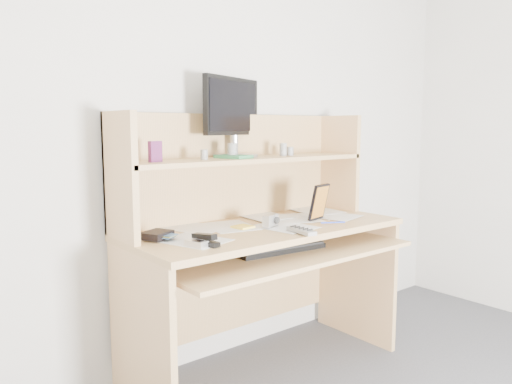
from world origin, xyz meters
TOP-DOWN VIEW (x-y plane):
  - back_wall at (0.00, 1.80)m, footprint 3.60×0.04m
  - desk at (0.00, 1.56)m, footprint 1.40×0.70m
  - paper_clutter at (0.00, 1.48)m, footprint 1.32×0.54m
  - keyboard at (-0.02, 1.37)m, footprint 0.47×0.21m
  - tv_remote at (0.01, 1.24)m, footprint 0.08×0.18m
  - flip_phone at (-0.50, 1.33)m, footprint 0.07×0.10m
  - stapler at (-0.46, 1.32)m, footprint 0.05×0.14m
  - wallet at (-0.56, 1.54)m, footprint 0.15×0.14m
  - sticky_note_pad at (-0.12, 1.51)m, footprint 0.10×0.10m
  - digital_camera at (-0.01, 1.44)m, footprint 0.10×0.07m
  - game_case at (0.30, 1.41)m, footprint 0.13×0.05m
  - blue_pen at (0.28, 1.30)m, footprint 0.11×0.07m
  - card_box at (-0.53, 1.60)m, footprint 0.07×0.04m
  - shelf_book at (-0.10, 1.61)m, footprint 0.15×0.18m
  - chip_stack_a at (-0.28, 1.60)m, footprint 0.04×0.04m
  - chip_stack_b at (-0.11, 1.61)m, footprint 0.05×0.05m
  - chip_stack_c at (0.27, 1.61)m, footprint 0.05×0.05m
  - chip_stack_d at (0.22, 1.61)m, footprint 0.05×0.05m
  - monitor at (-0.03, 1.71)m, footprint 0.45×0.24m

SIDE VIEW (x-z plane):
  - keyboard at x=-0.02m, z-range 0.65..0.68m
  - desk at x=0.00m, z-range 0.04..1.34m
  - paper_clutter at x=0.00m, z-range 0.75..0.76m
  - sticky_note_pad at x=-0.12m, z-range 0.75..0.76m
  - blue_pen at x=0.28m, z-range 0.76..0.76m
  - tv_remote at x=0.01m, z-range 0.76..0.77m
  - flip_phone at x=-0.50m, z-range 0.76..0.78m
  - wallet at x=-0.56m, z-range 0.76..0.79m
  - stapler at x=-0.46m, z-range 0.76..0.80m
  - digital_camera at x=-0.01m, z-range 0.76..0.81m
  - game_case at x=0.30m, z-range 0.76..0.94m
  - shelf_book at x=-0.10m, z-range 1.08..1.10m
  - chip_stack_c at x=0.27m, z-range 1.08..1.13m
  - chip_stack_a at x=-0.28m, z-range 1.08..1.13m
  - chip_stack_d at x=0.22m, z-range 1.08..1.15m
  - chip_stack_b at x=-0.11m, z-range 1.08..1.16m
  - card_box at x=-0.53m, z-range 1.08..1.17m
  - back_wall at x=0.00m, z-range 0.00..2.50m
  - monitor at x=-0.03m, z-range 1.09..1.50m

